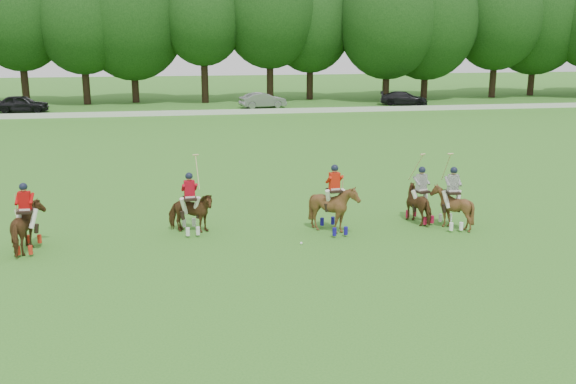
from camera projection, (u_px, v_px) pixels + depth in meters
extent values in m
plane|color=#317320|center=(275.00, 273.00, 18.98)|extent=(180.00, 180.00, 0.00)
cylinder|color=black|center=(25.00, 79.00, 62.38)|extent=(0.70, 0.70, 4.98)
ellipsoid|color=black|center=(18.00, 18.00, 60.97)|extent=(8.80, 8.80, 10.12)
cylinder|color=black|center=(86.00, 81.00, 62.94)|extent=(0.70, 0.70, 4.64)
ellipsoid|color=black|center=(81.00, 21.00, 61.58)|extent=(8.80, 8.80, 10.13)
cylinder|color=black|center=(135.00, 81.00, 64.71)|extent=(0.70, 0.70, 4.31)
ellipsoid|color=black|center=(131.00, 18.00, 63.22)|extent=(10.67, 10.67, 12.27)
cylinder|color=black|center=(205.00, 76.00, 64.27)|extent=(0.70, 0.70, 5.24)
ellipsoid|color=black|center=(203.00, 18.00, 62.90)|extent=(8.06, 8.06, 9.26)
cylinder|color=black|center=(270.00, 76.00, 65.57)|extent=(0.70, 0.70, 5.19)
ellipsoid|color=black|center=(270.00, 14.00, 64.08)|extent=(9.50, 9.50, 10.92)
cylinder|color=black|center=(310.00, 78.00, 67.69)|extent=(0.70, 0.70, 4.48)
ellipsoid|color=black|center=(310.00, 25.00, 66.37)|extent=(8.60, 8.60, 9.89)
cylinder|color=black|center=(386.00, 80.00, 66.25)|extent=(0.70, 0.70, 4.21)
ellipsoid|color=black|center=(388.00, 21.00, 64.82)|extent=(10.11, 10.11, 11.63)
cylinder|color=black|center=(425.00, 80.00, 68.31)|extent=(0.70, 0.70, 4.07)
ellipsoid|color=black|center=(427.00, 22.00, 66.87)|extent=(10.46, 10.46, 12.03)
cylinder|color=black|center=(493.00, 75.00, 69.69)|extent=(0.70, 0.70, 4.79)
ellipsoid|color=black|center=(497.00, 19.00, 68.25)|extent=(9.47, 9.47, 10.89)
cylinder|color=black|center=(532.00, 75.00, 72.09)|extent=(0.70, 0.70, 4.44)
ellipsoid|color=black|center=(537.00, 17.00, 70.57)|extent=(10.84, 10.84, 12.47)
cube|color=white|center=(211.00, 112.00, 55.28)|extent=(120.00, 0.10, 0.44)
imported|color=black|center=(22.00, 104.00, 56.81)|extent=(4.60, 1.97, 1.55)
imported|color=gray|center=(263.00, 100.00, 60.29)|extent=(4.56, 2.44, 1.43)
imported|color=black|center=(404.00, 98.00, 62.54)|extent=(4.94, 3.21, 1.33)
imported|color=#462A12|center=(27.00, 228.00, 20.72)|extent=(0.92, 1.88, 1.56)
cube|color=black|center=(26.00, 211.00, 20.58)|extent=(0.46, 0.58, 0.08)
cylinder|color=tan|center=(16.00, 214.00, 20.56)|extent=(0.04, 0.21, 1.29)
imported|color=#462A12|center=(190.00, 213.00, 22.62)|extent=(1.57, 1.39, 1.46)
cube|color=black|center=(190.00, 198.00, 22.49)|extent=(0.50, 0.60, 0.08)
cylinder|color=tan|center=(197.00, 172.00, 22.34)|extent=(0.11, 0.77, 1.08)
imported|color=#462A12|center=(334.00, 208.00, 22.68)|extent=(1.61, 1.76, 1.76)
cube|color=black|center=(334.00, 190.00, 22.52)|extent=(0.51, 0.61, 0.08)
cylinder|color=tan|center=(342.00, 192.00, 22.63)|extent=(0.06, 0.21, 1.29)
imported|color=#462A12|center=(420.00, 204.00, 23.90)|extent=(1.23, 1.80, 1.39)
cube|color=black|center=(421.00, 191.00, 23.78)|extent=(0.59, 0.67, 0.08)
cylinder|color=tan|center=(416.00, 168.00, 23.42)|extent=(0.27, 0.74, 1.08)
imported|color=#462A12|center=(452.00, 207.00, 23.21)|extent=(1.32, 1.47, 1.54)
cube|color=black|center=(453.00, 192.00, 23.08)|extent=(0.47, 0.58, 0.08)
cylinder|color=tan|center=(446.00, 167.00, 22.82)|extent=(0.07, 0.77, 1.08)
sphere|color=white|center=(301.00, 243.00, 21.53)|extent=(0.09, 0.09, 0.09)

